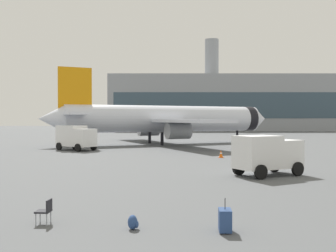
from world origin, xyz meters
name	(u,v)px	position (x,y,z in m)	size (l,w,h in m)	color
airplane_at_gate	(167,119)	(-0.16, 51.11, 3.66)	(33.98, 31.21, 10.50)	silver
service_truck	(76,137)	(-10.74, 39.53, 1.61)	(5.15, 4.65, 2.90)	white
cargo_van	(267,153)	(6.43, 19.25, 1.45)	(4.82, 3.93, 2.60)	white
safety_cone_near	(235,151)	(7.01, 34.86, 0.30)	(0.44, 0.44, 0.62)	#F2590C
safety_cone_mid	(221,154)	(5.05, 31.02, 0.35)	(0.44, 0.44, 0.71)	#F2590C
rolling_suitcase	(225,220)	(1.86, 6.70, 0.39)	(0.44, 0.66, 1.10)	navy
traveller_backpack	(133,222)	(-1.14, 7.00, 0.23)	(0.36, 0.40, 0.48)	navy
gate_chair	(45,210)	(-4.25, 7.66, 0.50)	(0.51, 0.51, 0.86)	black
terminal_building	(225,103)	(18.45, 119.57, 8.74)	(73.02, 19.44, 29.22)	gray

